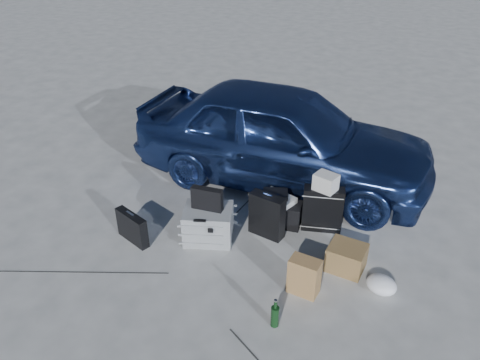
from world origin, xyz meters
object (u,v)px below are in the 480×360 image
at_px(pelican_case, 208,224).
at_px(green_bottle, 275,313).
at_px(briefcase, 132,228).
at_px(cardboard_box, 346,258).
at_px(suitcase_right, 323,209).
at_px(suitcase_left, 267,216).
at_px(car, 282,136).
at_px(duffel_bag, 276,213).

relative_size(pelican_case, green_bottle, 1.79).
bearing_deg(briefcase, cardboard_box, 31.75).
bearing_deg(pelican_case, green_bottle, -58.40).
xyz_separation_m(pelican_case, suitcase_right, (1.24, 0.63, 0.08)).
xyz_separation_m(suitcase_left, suitcase_right, (0.60, 0.34, 0.01)).
height_order(car, suitcase_right, car).
bearing_deg(suitcase_left, cardboard_box, -2.01).
distance_m(car, suitcase_right, 1.34).
bearing_deg(suitcase_right, green_bottle, -104.29).
bearing_deg(cardboard_box, green_bottle, -116.68).
bearing_deg(car, green_bottle, -162.52).
bearing_deg(suitcase_left, pelican_case, -140.54).
height_order(car, green_bottle, car).
height_order(suitcase_right, duffel_bag, suitcase_right).
distance_m(suitcase_right, cardboard_box, 0.77).
distance_m(pelican_case, briefcase, 0.90).
bearing_deg(cardboard_box, car, 125.48).
xyz_separation_m(car, briefcase, (-1.29, -1.97, -0.52)).
bearing_deg(pelican_case, cardboard_box, -15.33).
height_order(pelican_case, suitcase_right, suitcase_right).
height_order(briefcase, duffel_bag, briefcase).
height_order(suitcase_right, green_bottle, suitcase_right).
bearing_deg(green_bottle, car, 103.61).
bearing_deg(cardboard_box, duffel_bag, 148.93).
distance_m(suitcase_left, cardboard_box, 1.05).
distance_m(briefcase, suitcase_left, 1.60).
relative_size(suitcase_right, duffel_bag, 0.93).
xyz_separation_m(car, suitcase_right, (0.78, -1.01, -0.41)).
relative_size(pelican_case, cardboard_box, 1.43).
xyz_separation_m(pelican_case, briefcase, (-0.83, -0.34, -0.02)).
relative_size(car, briefcase, 8.55).
distance_m(car, duffel_bag, 1.23).
relative_size(suitcase_left, suitcase_right, 0.96).
height_order(duffel_bag, green_bottle, green_bottle).
relative_size(briefcase, cardboard_box, 1.23).
distance_m(car, green_bottle, 2.82).
xyz_separation_m(suitcase_left, green_bottle, (0.47, -1.35, -0.12)).
bearing_deg(duffel_bag, briefcase, -152.37).
xyz_separation_m(duffel_bag, green_bottle, (0.43, -1.62, 0.00)).
relative_size(car, suitcase_right, 7.14).
height_order(cardboard_box, green_bottle, green_bottle).
bearing_deg(suitcase_right, suitcase_left, -160.75).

